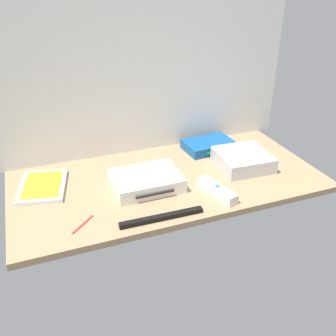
{
  "coord_description": "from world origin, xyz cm",
  "views": [
    {
      "loc": [
        -38.73,
        -100.56,
        62.69
      ],
      "look_at": [
        0.0,
        0.0,
        4.0
      ],
      "focal_mm": 40.67,
      "sensor_mm": 36.0,
      "label": 1
    }
  ],
  "objects": [
    {
      "name": "ground_plane",
      "position": [
        0.0,
        0.0,
        -1.0
      ],
      "size": [
        100.0,
        48.0,
        2.0
      ],
      "primitive_type": "cube",
      "color": "#9E7F5B",
      "rests_on": "ground"
    },
    {
      "name": "back_wall",
      "position": [
        0.0,
        24.6,
        32.0
      ],
      "size": [
        110.0,
        1.2,
        64.0
      ],
      "primitive_type": "cube",
      "color": "white",
      "rests_on": "ground"
    },
    {
      "name": "game_console",
      "position": [
        -8.15,
        -2.29,
        2.2
      ],
      "size": [
        21.05,
        16.55,
        4.4
      ],
      "rotation": [
        0.0,
        0.0,
        0.0
      ],
      "color": "white",
      "rests_on": "ground_plane"
    },
    {
      "name": "mini_computer",
      "position": [
        27.23,
        -1.24,
        2.64
      ],
      "size": [
        17.93,
        17.93,
        5.3
      ],
      "rotation": [
        0.0,
        0.0,
        -0.06
      ],
      "color": "silver",
      "rests_on": "ground_plane"
    },
    {
      "name": "game_case",
      "position": [
        -38.78,
        8.45,
        0.76
      ],
      "size": [
        17.33,
        21.46,
        1.56
      ],
      "rotation": [
        0.0,
        0.0,
        -0.21
      ],
      "color": "white",
      "rests_on": "ground_plane"
    },
    {
      "name": "network_router",
      "position": [
        22.27,
        15.32,
        1.7
      ],
      "size": [
        18.78,
        13.26,
        3.4
      ],
      "rotation": [
        0.0,
        0.0,
        0.07
      ],
      "color": "#145193",
      "rests_on": "ground_plane"
    },
    {
      "name": "remote_wand",
      "position": [
        10.36,
        -14.49,
        1.51
      ],
      "size": [
        7.25,
        15.23,
        3.4
      ],
      "rotation": [
        0.0,
        0.0,
        0.26
      ],
      "color": "white",
      "rests_on": "ground_plane"
    },
    {
      "name": "sensor_bar",
      "position": [
        -9.66,
        -20.3,
        0.7
      ],
      "size": [
        24.04,
        2.41,
        1.4
      ],
      "primitive_type": "cube",
      "rotation": [
        0.0,
        0.0,
        -0.03
      ],
      "color": "black",
      "rests_on": "ground_plane"
    },
    {
      "name": "stylus_pen",
      "position": [
        -30.41,
        -14.82,
        0.35
      ],
      "size": [
        7.04,
        6.68,
        0.7
      ],
      "primitive_type": "cylinder",
      "rotation": [
        0.0,
        1.57,
        0.75
      ],
      "color": "red",
      "rests_on": "ground_plane"
    }
  ]
}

